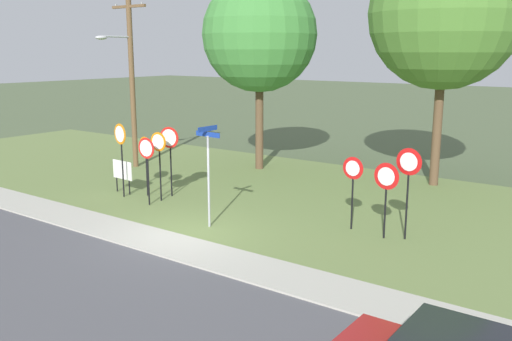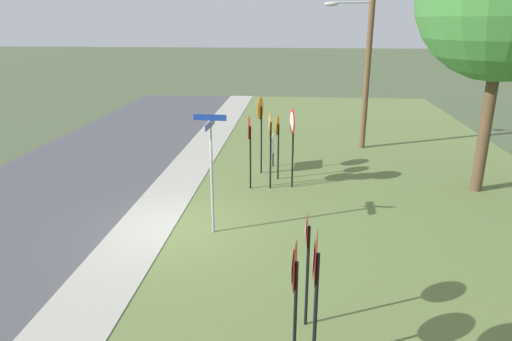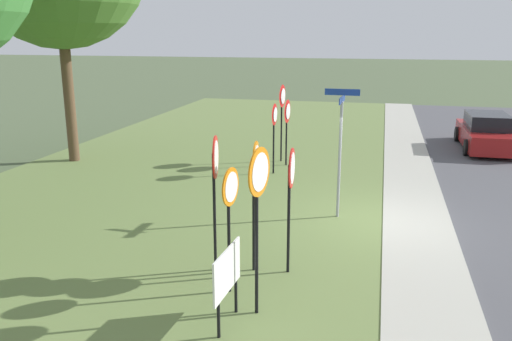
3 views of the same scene
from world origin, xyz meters
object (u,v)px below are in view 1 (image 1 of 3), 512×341
object	(u,v)px
street_name_post	(208,168)
oak_tree_right	(445,14)
utility_pole	(129,70)
stop_sign_near_left	(159,152)
stop_sign_far_center	(121,144)
notice_board	(122,172)
yield_sign_near_left	(353,176)
yield_sign_near_right	(386,183)
stop_sign_near_right	(170,146)
yield_sign_far_left	(408,171)
stop_sign_far_left	(147,156)
stop_sign_far_right	(145,154)
oak_tree_left	(260,35)

from	to	relation	value
street_name_post	oak_tree_right	bearing A→B (deg)	71.23
street_name_post	utility_pole	xyz separation A→B (m)	(-8.81, 4.81, 2.61)
stop_sign_near_left	stop_sign_far_center	bearing A→B (deg)	-169.37
notice_board	yield_sign_near_left	bearing A→B (deg)	10.82
stop_sign_far_center	oak_tree_right	bearing A→B (deg)	55.55
notice_board	utility_pole	bearing A→B (deg)	137.56
yield_sign_near_left	stop_sign_far_center	bearing A→B (deg)	-167.40
yield_sign_near_right	street_name_post	bearing A→B (deg)	-151.61
stop_sign_near_left	yield_sign_near_left	bearing A→B (deg)	3.89
stop_sign_near_right	utility_pole	size ratio (longest dim) A/B	0.32
stop_sign_far_center	yield_sign_far_left	bearing A→B (deg)	19.10
stop_sign_far_left	notice_board	size ratio (longest dim) A/B	1.92
stop_sign_near_right	oak_tree_right	world-z (taller)	oak_tree_right
stop_sign_far_left	oak_tree_right	size ratio (longest dim) A/B	0.25
stop_sign_far_center	stop_sign_far_right	size ratio (longest dim) A/B	1.23
stop_sign_near_left	yield_sign_near_left	world-z (taller)	stop_sign_near_left
notice_board	street_name_post	bearing A→B (deg)	-8.95
stop_sign_far_right	yield_sign_near_right	world-z (taller)	stop_sign_far_right
notice_board	yield_sign_far_left	bearing A→B (deg)	10.11
notice_board	stop_sign_far_center	bearing A→B (deg)	-37.13
stop_sign_near_left	notice_board	xyz separation A→B (m)	(-1.97, -0.04, -0.98)
stop_sign_far_left	oak_tree_right	bearing A→B (deg)	49.36
stop_sign_near_left	notice_board	world-z (taller)	stop_sign_near_left
stop_sign_near_right	yield_sign_near_right	world-z (taller)	stop_sign_near_right
utility_pole	stop_sign_far_left	bearing A→B (deg)	-37.48
stop_sign_far_right	utility_pole	bearing A→B (deg)	150.38
stop_sign_far_right	utility_pole	size ratio (longest dim) A/B	0.27
stop_sign_near_right	street_name_post	bearing A→B (deg)	-39.98
yield_sign_far_left	oak_tree_left	world-z (taller)	oak_tree_left
yield_sign_far_left	yield_sign_near_left	bearing A→B (deg)	-172.49
stop_sign_far_center	street_name_post	size ratio (longest dim) A/B	0.88
stop_sign_near_right	street_name_post	size ratio (longest dim) A/B	0.84
stop_sign_near_right	stop_sign_far_center	bearing A→B (deg)	-151.61
stop_sign_far_center	street_name_post	xyz separation A→B (m)	(4.94, -0.83, -0.16)
stop_sign_far_center	notice_board	distance (m)	1.31
stop_sign_near_right	stop_sign_far_left	bearing A→B (deg)	-91.44
street_name_post	notice_board	distance (m)	5.61
yield_sign_near_right	notice_board	bearing A→B (deg)	-170.40
oak_tree_left	yield_sign_near_right	bearing A→B (deg)	-34.12
utility_pole	notice_board	world-z (taller)	utility_pole
yield_sign_near_left	notice_board	size ratio (longest dim) A/B	1.79
stop_sign_far_left	notice_board	xyz separation A→B (m)	(-2.04, 0.61, -0.91)
stop_sign_far_center	yield_sign_near_left	xyz separation A→B (m)	(8.59, 1.49, -0.35)
yield_sign_near_right	stop_sign_far_center	bearing A→B (deg)	-167.93
utility_pole	oak_tree_left	xyz separation A→B (m)	(4.97, 3.17, 1.56)
yield_sign_near_left	yield_sign_near_right	xyz separation A→B (m)	(1.15, -0.20, -0.00)
oak_tree_left	oak_tree_right	xyz separation A→B (m)	(7.58, 1.57, 0.69)
stop_sign_far_right	yield_sign_far_left	size ratio (longest dim) A/B	0.84
utility_pole	oak_tree_right	bearing A→B (deg)	20.69
oak_tree_left	stop_sign_near_left	bearing A→B (deg)	-86.31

